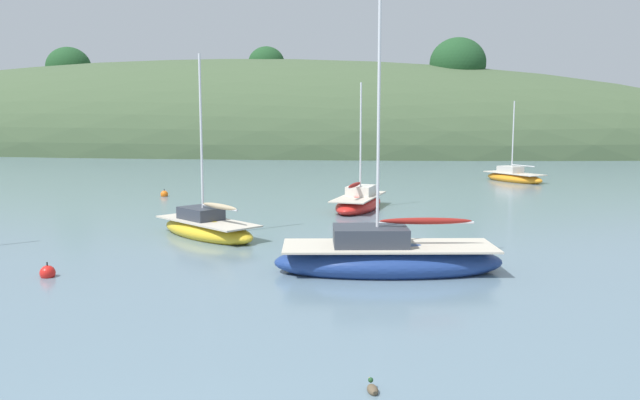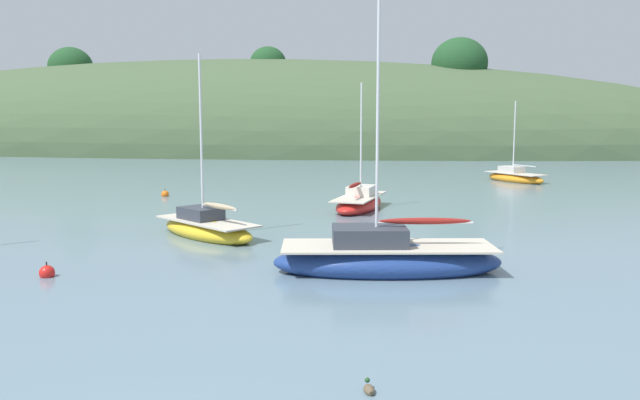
{
  "view_description": "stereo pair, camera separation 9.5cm",
  "coord_description": "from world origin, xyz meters",
  "px_view_note": "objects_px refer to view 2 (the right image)",
  "views": [
    {
      "loc": [
        4.02,
        -5.68,
        4.55
      ],
      "look_at": [
        0.0,
        20.0,
        1.2
      ],
      "focal_mm": 35.55,
      "sensor_mm": 36.0,
      "label": 1
    },
    {
      "loc": [
        4.11,
        -5.66,
        4.55
      ],
      "look_at": [
        0.0,
        20.0,
        1.2
      ],
      "focal_mm": 35.55,
      "sensor_mm": 36.0,
      "label": 2
    }
  ],
  "objects_px": {
    "mooring_buoy_inner": "(47,273)",
    "mooring_buoy_outer": "(165,194)",
    "sailboat_blue_center": "(207,228)",
    "sailboat_black_sloop": "(359,202)",
    "sailboat_white_near": "(386,258)",
    "duck_lead": "(369,389)",
    "sailboat_teal_outer": "(515,177)"
  },
  "relations": [
    {
      "from": "sailboat_white_near",
      "to": "sailboat_teal_outer",
      "type": "bearing_deg",
      "value": 75.05
    },
    {
      "from": "mooring_buoy_outer",
      "to": "sailboat_teal_outer",
      "type": "bearing_deg",
      "value": 29.84
    },
    {
      "from": "sailboat_white_near",
      "to": "mooring_buoy_outer",
      "type": "height_order",
      "value": "sailboat_white_near"
    },
    {
      "from": "sailboat_white_near",
      "to": "duck_lead",
      "type": "xyz_separation_m",
      "value": [
        0.2,
        -8.44,
        -0.36
      ]
    },
    {
      "from": "sailboat_black_sloop",
      "to": "sailboat_white_near",
      "type": "xyz_separation_m",
      "value": [
        2.06,
        -13.06,
        0.06
      ]
    },
    {
      "from": "sailboat_black_sloop",
      "to": "duck_lead",
      "type": "bearing_deg",
      "value": -84.0
    },
    {
      "from": "sailboat_white_near",
      "to": "mooring_buoy_outer",
      "type": "distance_m",
      "value": 21.62
    },
    {
      "from": "sailboat_blue_center",
      "to": "mooring_buoy_inner",
      "type": "xyz_separation_m",
      "value": [
        -2.47,
        -6.77,
        -0.22
      ]
    },
    {
      "from": "sailboat_black_sloop",
      "to": "mooring_buoy_outer",
      "type": "xyz_separation_m",
      "value": [
        -11.83,
        3.51,
        -0.23
      ]
    },
    {
      "from": "mooring_buoy_inner",
      "to": "sailboat_black_sloop",
      "type": "bearing_deg",
      "value": 63.41
    },
    {
      "from": "sailboat_blue_center",
      "to": "duck_lead",
      "type": "height_order",
      "value": "sailboat_blue_center"
    },
    {
      "from": "sailboat_black_sloop",
      "to": "sailboat_teal_outer",
      "type": "bearing_deg",
      "value": 58.38
    },
    {
      "from": "sailboat_white_near",
      "to": "sailboat_teal_outer",
      "type": "height_order",
      "value": "sailboat_white_near"
    },
    {
      "from": "sailboat_blue_center",
      "to": "duck_lead",
      "type": "bearing_deg",
      "value": -60.56
    },
    {
      "from": "sailboat_blue_center",
      "to": "mooring_buoy_inner",
      "type": "distance_m",
      "value": 7.21
    },
    {
      "from": "sailboat_teal_outer",
      "to": "sailboat_white_near",
      "type": "bearing_deg",
      "value": -104.95
    },
    {
      "from": "sailboat_white_near",
      "to": "mooring_buoy_inner",
      "type": "bearing_deg",
      "value": -167.59
    },
    {
      "from": "sailboat_teal_outer",
      "to": "duck_lead",
      "type": "distance_m",
      "value": 38.17
    },
    {
      "from": "sailboat_teal_outer",
      "to": "sailboat_blue_center",
      "type": "bearing_deg",
      "value": -121.54
    },
    {
      "from": "sailboat_black_sloop",
      "to": "sailboat_white_near",
      "type": "relative_size",
      "value": 0.72
    },
    {
      "from": "mooring_buoy_inner",
      "to": "sailboat_white_near",
      "type": "bearing_deg",
      "value": 12.41
    },
    {
      "from": "sailboat_black_sloop",
      "to": "duck_lead",
      "type": "height_order",
      "value": "sailboat_black_sloop"
    },
    {
      "from": "mooring_buoy_inner",
      "to": "mooring_buoy_outer",
      "type": "bearing_deg",
      "value": 102.77
    },
    {
      "from": "sailboat_black_sloop",
      "to": "sailboat_white_near",
      "type": "bearing_deg",
      "value": -81.02
    },
    {
      "from": "mooring_buoy_outer",
      "to": "duck_lead",
      "type": "height_order",
      "value": "mooring_buoy_outer"
    },
    {
      "from": "sailboat_black_sloop",
      "to": "duck_lead",
      "type": "distance_m",
      "value": 21.62
    },
    {
      "from": "sailboat_black_sloop",
      "to": "sailboat_blue_center",
      "type": "height_order",
      "value": "sailboat_blue_center"
    },
    {
      "from": "mooring_buoy_outer",
      "to": "sailboat_white_near",
      "type": "bearing_deg",
      "value": -50.0
    },
    {
      "from": "sailboat_blue_center",
      "to": "sailboat_white_near",
      "type": "bearing_deg",
      "value": -32.86
    },
    {
      "from": "mooring_buoy_outer",
      "to": "duck_lead",
      "type": "relative_size",
      "value": 1.29
    },
    {
      "from": "sailboat_white_near",
      "to": "mooring_buoy_inner",
      "type": "distance_m",
      "value": 9.9
    },
    {
      "from": "mooring_buoy_outer",
      "to": "sailboat_black_sloop",
      "type": "bearing_deg",
      "value": -16.5
    }
  ]
}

